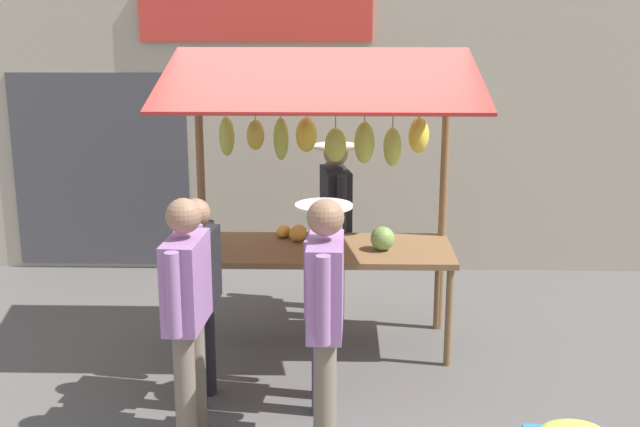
{
  "coord_description": "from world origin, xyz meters",
  "views": [
    {
      "loc": [
        -0.16,
        6.67,
        2.91
      ],
      "look_at": [
        0.0,
        0.3,
        1.25
      ],
      "focal_mm": 46.66,
      "sensor_mm": 36.0,
      "label": 1
    }
  ],
  "objects_px": {
    "vendor_with_sunhat": "(336,214)",
    "shopper_with_shopping_bag": "(187,304)",
    "market_stall": "(324,167)",
    "shopper_in_striped_shirt": "(324,288)",
    "shopper_in_grey_tee": "(199,289)",
    "shopper_with_ponytail": "(325,308)"
  },
  "relations": [
    {
      "from": "vendor_with_sunhat",
      "to": "shopper_in_striped_shirt",
      "type": "bearing_deg",
      "value": -12.6
    },
    {
      "from": "vendor_with_sunhat",
      "to": "shopper_with_shopping_bag",
      "type": "relative_size",
      "value": 0.98
    },
    {
      "from": "shopper_with_ponytail",
      "to": "market_stall",
      "type": "bearing_deg",
      "value": 2.91
    },
    {
      "from": "shopper_with_shopping_bag",
      "to": "shopper_in_striped_shirt",
      "type": "height_order",
      "value": "shopper_with_shopping_bag"
    },
    {
      "from": "market_stall",
      "to": "shopper_in_grey_tee",
      "type": "height_order",
      "value": "market_stall"
    },
    {
      "from": "shopper_in_grey_tee",
      "to": "shopper_with_shopping_bag",
      "type": "bearing_deg",
      "value": -170.71
    },
    {
      "from": "vendor_with_sunhat",
      "to": "shopper_with_ponytail",
      "type": "bearing_deg",
      "value": -11.48
    },
    {
      "from": "shopper_with_ponytail",
      "to": "shopper_in_striped_shirt",
      "type": "distance_m",
      "value": 0.65
    },
    {
      "from": "vendor_with_sunhat",
      "to": "shopper_in_grey_tee",
      "type": "xyz_separation_m",
      "value": [
        0.97,
        1.81,
        -0.09
      ]
    },
    {
      "from": "shopper_with_ponytail",
      "to": "shopper_in_striped_shirt",
      "type": "relative_size",
      "value": 1.1
    },
    {
      "from": "vendor_with_sunhat",
      "to": "shopper_in_grey_tee",
      "type": "bearing_deg",
      "value": -38.59
    },
    {
      "from": "vendor_with_sunhat",
      "to": "shopper_in_striped_shirt",
      "type": "distance_m",
      "value": 1.85
    },
    {
      "from": "shopper_with_ponytail",
      "to": "shopper_in_striped_shirt",
      "type": "bearing_deg",
      "value": 3.44
    },
    {
      "from": "market_stall",
      "to": "shopper_in_striped_shirt",
      "type": "xyz_separation_m",
      "value": [
        -0.03,
        1.16,
        -0.65
      ]
    },
    {
      "from": "shopper_with_ponytail",
      "to": "shopper_in_striped_shirt",
      "type": "height_order",
      "value": "shopper_with_ponytail"
    },
    {
      "from": "shopper_in_grey_tee",
      "to": "shopper_with_ponytail",
      "type": "bearing_deg",
      "value": -119.24
    },
    {
      "from": "shopper_in_grey_tee",
      "to": "vendor_with_sunhat",
      "type": "bearing_deg",
      "value": -21.1
    },
    {
      "from": "market_stall",
      "to": "shopper_with_ponytail",
      "type": "relative_size",
      "value": 1.46
    },
    {
      "from": "shopper_with_shopping_bag",
      "to": "shopper_with_ponytail",
      "type": "height_order",
      "value": "shopper_with_ponytail"
    },
    {
      "from": "vendor_with_sunhat",
      "to": "shopper_with_shopping_bag",
      "type": "xyz_separation_m",
      "value": [
        0.95,
        2.37,
        0.0
      ]
    },
    {
      "from": "shopper_with_shopping_bag",
      "to": "shopper_with_ponytail",
      "type": "distance_m",
      "value": 0.91
    },
    {
      "from": "vendor_with_sunhat",
      "to": "shopper_in_grey_tee",
      "type": "height_order",
      "value": "vendor_with_sunhat"
    }
  ]
}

